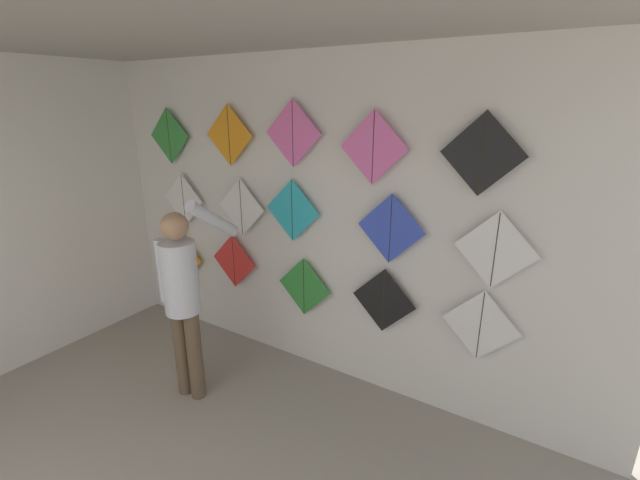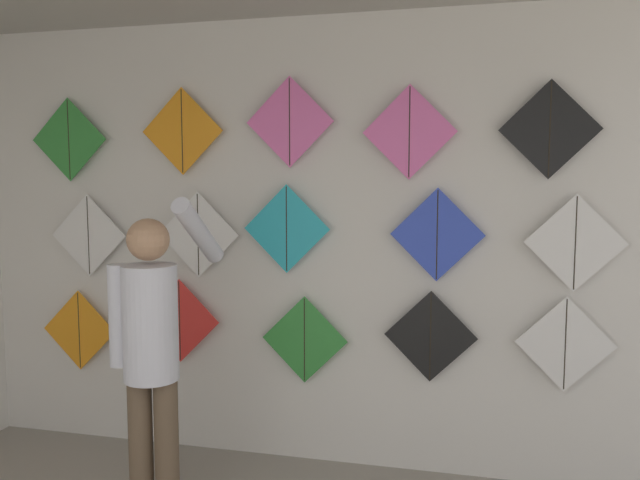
{
  "view_description": "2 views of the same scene",
  "coord_description": "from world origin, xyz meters",
  "px_view_note": "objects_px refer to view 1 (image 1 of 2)",
  "views": [
    {
      "loc": [
        2.05,
        0.62,
        2.42
      ],
      "look_at": [
        0.36,
        3.31,
        1.38
      ],
      "focal_mm": 24.0,
      "sensor_mm": 36.0,
      "label": 1
    },
    {
      "loc": [
        1.02,
        -0.16,
        1.82
      ],
      "look_at": [
        0.19,
        3.31,
        1.46
      ],
      "focal_mm": 35.0,
      "sensor_mm": 36.0,
      "label": 2
    }
  ],
  "objects_px": {
    "kite_11": "(229,135)",
    "kite_7": "(292,211)",
    "kite_5": "(184,200)",
    "kite_9": "(495,250)",
    "kite_14": "(482,154)",
    "shopkeeper": "(183,290)",
    "kite_13": "(373,148)",
    "kite_1": "(234,261)",
    "kite_0": "(183,257)",
    "kite_6": "(241,207)",
    "kite_4": "(480,326)",
    "kite_10": "(169,136)",
    "kite_12": "(293,133)",
    "kite_3": "(383,301)",
    "kite_2": "(304,287)",
    "kite_8": "(391,229)"
  },
  "relations": [
    {
      "from": "kite_5",
      "to": "kite_9",
      "type": "height_order",
      "value": "kite_9"
    },
    {
      "from": "kite_11",
      "to": "kite_10",
      "type": "bearing_deg",
      "value": 180.0
    },
    {
      "from": "kite_3",
      "to": "kite_4",
      "type": "height_order",
      "value": "same"
    },
    {
      "from": "kite_9",
      "to": "kite_13",
      "type": "xyz_separation_m",
      "value": [
        -0.93,
        0.0,
        0.63
      ]
    },
    {
      "from": "kite_8",
      "to": "kite_10",
      "type": "height_order",
      "value": "kite_10"
    },
    {
      "from": "kite_0",
      "to": "kite_13",
      "type": "bearing_deg",
      "value": 0.0
    },
    {
      "from": "kite_1",
      "to": "kite_14",
      "type": "height_order",
      "value": "kite_14"
    },
    {
      "from": "kite_10",
      "to": "kite_12",
      "type": "relative_size",
      "value": 1.0
    },
    {
      "from": "kite_6",
      "to": "kite_12",
      "type": "bearing_deg",
      "value": 0.0
    },
    {
      "from": "shopkeeper",
      "to": "kite_13",
      "type": "relative_size",
      "value": 3.11
    },
    {
      "from": "shopkeeper",
      "to": "kite_1",
      "type": "relative_size",
      "value": 3.11
    },
    {
      "from": "kite_6",
      "to": "kite_12",
      "type": "distance_m",
      "value": 0.94
    },
    {
      "from": "kite_1",
      "to": "kite_12",
      "type": "height_order",
      "value": "kite_12"
    },
    {
      "from": "kite_1",
      "to": "kite_2",
      "type": "xyz_separation_m",
      "value": [
        0.85,
        0.0,
        -0.08
      ]
    },
    {
      "from": "kite_10",
      "to": "shopkeeper",
      "type": "bearing_deg",
      "value": -39.72
    },
    {
      "from": "kite_6",
      "to": "kite_7",
      "type": "relative_size",
      "value": 1.0
    },
    {
      "from": "kite_3",
      "to": "kite_13",
      "type": "bearing_deg",
      "value": 180.0
    },
    {
      "from": "kite_4",
      "to": "kite_14",
      "type": "xyz_separation_m",
      "value": [
        -0.13,
        0.0,
        1.21
      ]
    },
    {
      "from": "shopkeeper",
      "to": "kite_8",
      "type": "bearing_deg",
      "value": 25.77
    },
    {
      "from": "kite_5",
      "to": "kite_8",
      "type": "bearing_deg",
      "value": 0.0
    },
    {
      "from": "kite_3",
      "to": "kite_9",
      "type": "relative_size",
      "value": 1.0
    },
    {
      "from": "kite_8",
      "to": "kite_3",
      "type": "bearing_deg",
      "value": 180.0
    },
    {
      "from": "kite_0",
      "to": "kite_4",
      "type": "bearing_deg",
      "value": 0.0
    },
    {
      "from": "kite_2",
      "to": "kite_7",
      "type": "relative_size",
      "value": 1.0
    },
    {
      "from": "kite_4",
      "to": "kite_5",
      "type": "distance_m",
      "value": 3.1
    },
    {
      "from": "kite_3",
      "to": "kite_6",
      "type": "height_order",
      "value": "kite_6"
    },
    {
      "from": "kite_5",
      "to": "kite_10",
      "type": "height_order",
      "value": "kite_10"
    },
    {
      "from": "kite_5",
      "to": "kite_3",
      "type": "bearing_deg",
      "value": 0.0
    },
    {
      "from": "kite_3",
      "to": "kite_4",
      "type": "xyz_separation_m",
      "value": [
        0.76,
        0.0,
        -0.0
      ]
    },
    {
      "from": "kite_13",
      "to": "kite_1",
      "type": "bearing_deg",
      "value": 180.0
    },
    {
      "from": "kite_5",
      "to": "kite_8",
      "type": "distance_m",
      "value": 2.32
    },
    {
      "from": "kite_9",
      "to": "kite_10",
      "type": "bearing_deg",
      "value": 180.0
    },
    {
      "from": "kite_0",
      "to": "kite_10",
      "type": "distance_m",
      "value": 1.3
    },
    {
      "from": "kite_5",
      "to": "shopkeeper",
      "type": "bearing_deg",
      "value": -43.19
    },
    {
      "from": "kite_5",
      "to": "kite_7",
      "type": "bearing_deg",
      "value": 0.0
    },
    {
      "from": "kite_8",
      "to": "kite_2",
      "type": "bearing_deg",
      "value": 180.0
    },
    {
      "from": "kite_3",
      "to": "kite_5",
      "type": "xyz_separation_m",
      "value": [
        -2.29,
        0.0,
        0.56
      ]
    },
    {
      "from": "kite_14",
      "to": "kite_2",
      "type": "bearing_deg",
      "value": 180.0
    },
    {
      "from": "kite_0",
      "to": "kite_7",
      "type": "height_order",
      "value": "kite_7"
    },
    {
      "from": "kite_11",
      "to": "kite_13",
      "type": "bearing_deg",
      "value": 0.0
    },
    {
      "from": "kite_0",
      "to": "kite_6",
      "type": "relative_size",
      "value": 1.0
    },
    {
      "from": "shopkeeper",
      "to": "kite_13",
      "type": "height_order",
      "value": "kite_13"
    },
    {
      "from": "kite_14",
      "to": "kite_6",
      "type": "bearing_deg",
      "value": 180.0
    },
    {
      "from": "kite_14",
      "to": "kite_1",
      "type": "bearing_deg",
      "value": 180.0
    },
    {
      "from": "kite_14",
      "to": "shopkeeper",
      "type": "bearing_deg",
      "value": -156.25
    },
    {
      "from": "kite_2",
      "to": "kite_9",
      "type": "height_order",
      "value": "kite_9"
    },
    {
      "from": "kite_11",
      "to": "kite_7",
      "type": "bearing_deg",
      "value": 0.0
    },
    {
      "from": "kite_0",
      "to": "kite_4",
      "type": "height_order",
      "value": "kite_4"
    },
    {
      "from": "kite_2",
      "to": "kite_0",
      "type": "bearing_deg",
      "value": 180.0
    },
    {
      "from": "kite_13",
      "to": "kite_8",
      "type": "bearing_deg",
      "value": 0.0
    }
  ]
}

